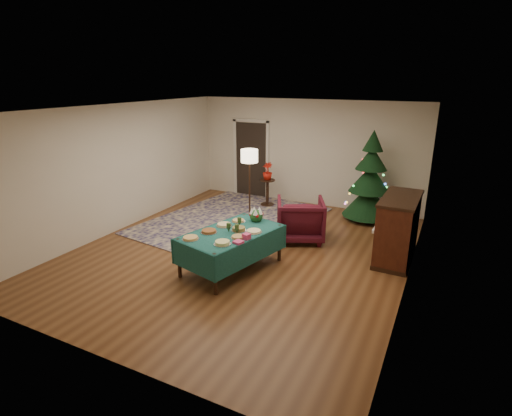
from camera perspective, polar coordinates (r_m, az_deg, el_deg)
The scene contains 24 objects.
room_shell at distance 7.36m, azimuth -1.96°, elevation 3.51°, with size 7.00×7.00×7.00m.
doorway at distance 11.15m, azimuth -0.70°, elevation 7.24°, with size 1.08×0.04×2.16m.
rug at distance 9.41m, azimuth -3.35°, elevation -1.75°, with size 3.20×4.20×0.02m, color #19144C.
buffet_table at distance 6.92m, azimuth -3.56°, elevation -4.47°, with size 1.45×1.98×0.69m.
platter_0 at distance 6.62m, azimuth -9.34°, elevation -4.26°, with size 0.28×0.28×0.04m.
platter_1 at distance 6.36m, azimuth -4.83°, elevation -4.98°, with size 0.27×0.27×0.06m.
platter_2 at distance 6.86m, azimuth -6.75°, elevation -3.33°, with size 0.28×0.28×0.05m.
platter_3 at distance 6.59m, azimuth -2.57°, elevation -4.15°, with size 0.25×0.25×0.04m.
platter_4 at distance 7.12m, azimuth -4.59°, elevation -2.42°, with size 0.28×0.28×0.05m.
platter_5 at distance 6.89m, azimuth -2.48°, elevation -3.01°, with size 0.26×0.26×0.07m.
platter_6 at distance 6.82m, azimuth -0.32°, elevation -3.35°, with size 0.28×0.28×0.04m.
platter_7 at distance 7.32m, azimuth -2.54°, elevation -1.82°, with size 0.25×0.25×0.04m.
goblet_0 at distance 7.08m, azimuth -2.38°, elevation -1.95°, with size 0.07×0.07×0.16m.
goblet_1 at distance 6.75m, azimuth -2.74°, elevation -2.98°, with size 0.07×0.07×0.16m.
goblet_2 at distance 6.82m, azimuth -3.93°, elevation -2.79°, with size 0.07×0.07×0.16m.
napkin_stack at distance 6.39m, azimuth -2.54°, elevation -4.89°, with size 0.14×0.14×0.04m, color #D93C76.
gift_box at distance 6.54m, azimuth -1.37°, elevation -4.08°, with size 0.11×0.11×0.09m, color #DF3E72.
centerpiece at distance 7.32m, azimuth 0.04°, elevation -0.97°, with size 0.25×0.25×0.29m.
armchair at distance 8.23m, azimuth 6.34°, elevation -1.35°, with size 0.93×0.87×0.96m, color #450E1A.
floor_lamp at distance 9.29m, azimuth -0.95°, elevation 6.86°, with size 0.40×0.40×1.64m.
side_table at distance 10.42m, azimuth 1.63°, elevation 2.17°, with size 0.39×0.39×0.70m.
potted_plant at distance 10.30m, azimuth 1.66°, elevation 4.75°, with size 0.25×0.44×0.25m, color red.
christmas_tree at distance 9.58m, azimuth 15.96°, elevation 3.79°, with size 1.26×1.26×2.11m.
piano at distance 7.70m, azimuth 19.56°, elevation -2.87°, with size 0.69×1.40×1.20m.
Camera 1 is at (3.39, -6.26, 3.22)m, focal length 28.00 mm.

